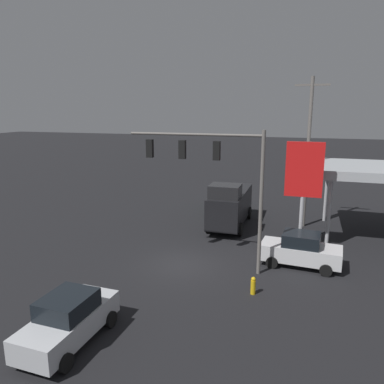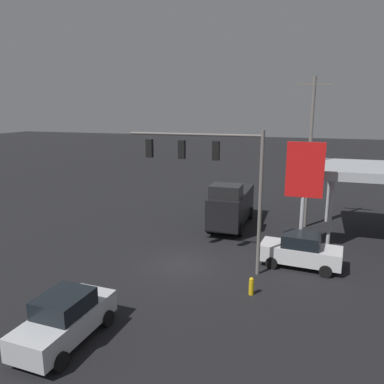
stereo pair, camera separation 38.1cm
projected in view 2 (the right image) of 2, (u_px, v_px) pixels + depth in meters
ground_plane at (181, 264)px, 21.52m from camera, size 200.00×200.00×0.00m
traffic_signal_assembly at (212, 167)px, 19.84m from camera, size 7.42×0.43×7.71m
utility_pole at (310, 150)px, 27.09m from camera, size 2.40×0.26×10.97m
price_sign at (305, 175)px, 22.39m from camera, size 2.21×0.27×6.84m
sedan_waiting at (65, 318)px, 14.24m from camera, size 2.19×4.47×1.93m
delivery_truck at (231, 205)px, 28.09m from camera, size 2.63×6.83×3.58m
sedan_far at (301, 251)px, 21.01m from camera, size 4.53×2.33×1.93m
pickup_parked at (226, 197)px, 32.94m from camera, size 2.47×5.29×2.40m
fire_hydrant at (251, 286)px, 17.93m from camera, size 0.24×0.24×0.88m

